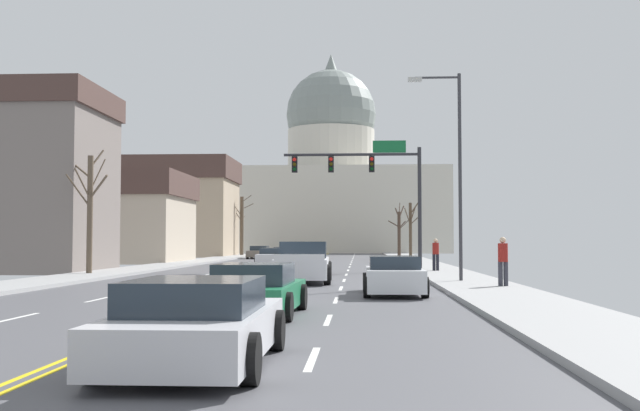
% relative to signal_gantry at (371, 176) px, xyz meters
% --- Properties ---
extents(ground, '(20.00, 180.00, 0.20)m').
position_rel_signal_gantry_xyz_m(ground, '(-4.86, -12.02, -5.41)').
color(ground, '#505055').
extents(signal_gantry, '(7.91, 0.41, 7.32)m').
position_rel_signal_gantry_xyz_m(signal_gantry, '(0.00, 0.00, 0.00)').
color(signal_gantry, '#28282D').
rests_on(signal_gantry, ground).
extents(street_lamp_right, '(2.12, 0.24, 8.30)m').
position_rel_signal_gantry_xyz_m(street_lamp_right, '(3.09, -12.46, -0.42)').
color(street_lamp_right, '#333338').
rests_on(street_lamp_right, ground).
extents(capitol_building, '(32.29, 21.43, 28.80)m').
position_rel_signal_gantry_xyz_m(capitol_building, '(-4.86, 62.90, 3.89)').
color(capitol_building, beige).
rests_on(capitol_building, ground).
extents(sedan_near_00, '(1.95, 4.24, 1.27)m').
position_rel_signal_gantry_xyz_m(sedan_near_00, '(-3.19, -4.46, -4.83)').
color(sedan_near_00, '#6B6056').
rests_on(sedan_near_00, ground).
extents(pickup_truck_near_01, '(2.48, 5.58, 1.68)m').
position_rel_signal_gantry_xyz_m(pickup_truck_near_01, '(-3.03, -11.60, -4.68)').
color(pickup_truck_near_01, silver).
rests_on(pickup_truck_near_01, ground).
extents(sedan_near_02, '(1.97, 4.47, 1.24)m').
position_rel_signal_gantry_xyz_m(sedan_near_02, '(0.42, -18.28, -4.84)').
color(sedan_near_02, silver).
rests_on(sedan_near_02, ground).
extents(sedan_near_03, '(2.16, 4.48, 1.21)m').
position_rel_signal_gantry_xyz_m(sedan_near_03, '(-3.08, -24.82, -4.86)').
color(sedan_near_03, '#1E7247').
rests_on(sedan_near_03, ground).
extents(sedan_near_04, '(2.12, 4.51, 1.21)m').
position_rel_signal_gantry_xyz_m(sedan_near_04, '(-2.92, -31.60, -4.85)').
color(sedan_near_04, silver).
rests_on(sedan_near_04, ground).
extents(sedan_oncoming_00, '(2.15, 4.67, 1.20)m').
position_rel_signal_gantry_xyz_m(sedan_oncoming_00, '(-6.52, 6.88, -4.85)').
color(sedan_oncoming_00, silver).
rests_on(sedan_oncoming_00, ground).
extents(sedan_oncoming_01, '(2.22, 4.35, 1.17)m').
position_rel_signal_gantry_xyz_m(sedan_oncoming_01, '(-6.59, 15.98, -4.86)').
color(sedan_oncoming_01, '#9EA3A8').
rests_on(sedan_oncoming_01, ground).
extents(sedan_oncoming_02, '(2.01, 4.45, 1.19)m').
position_rel_signal_gantry_xyz_m(sedan_oncoming_02, '(-10.16, 26.32, -4.87)').
color(sedan_oncoming_02, '#6B6056').
rests_on(sedan_oncoming_02, ground).
extents(flank_building_00, '(13.41, 9.84, 6.89)m').
position_rel_signal_gantry_xyz_m(flank_building_00, '(-20.85, 13.78, -1.93)').
color(flank_building_00, '#B2A38E').
rests_on(flank_building_00, ground).
extents(flank_building_01, '(10.46, 7.36, 10.03)m').
position_rel_signal_gantry_xyz_m(flank_building_01, '(-19.86, -2.99, -0.36)').
color(flank_building_01, slate).
rests_on(flank_building_01, ground).
extents(flank_building_02, '(13.19, 9.87, 10.21)m').
position_rel_signal_gantry_xyz_m(flank_building_02, '(-20.43, 33.68, -0.25)').
color(flank_building_02, tan).
rests_on(flank_building_02, ground).
extents(bare_tree_00, '(1.35, 1.31, 4.84)m').
position_rel_signal_gantry_xyz_m(bare_tree_00, '(3.48, 18.30, -2.77)').
color(bare_tree_00, '#4C3D2D').
rests_on(bare_tree_00, ground).
extents(bare_tree_01, '(2.59, 2.00, 6.11)m').
position_rel_signal_gantry_xyz_m(bare_tree_01, '(-13.85, -6.94, -2.15)').
color(bare_tree_01, brown).
rests_on(bare_tree_01, ground).
extents(bare_tree_02, '(2.04, 2.23, 5.21)m').
position_rel_signal_gantry_xyz_m(bare_tree_02, '(3.02, 27.43, -2.86)').
color(bare_tree_02, '#423328').
rests_on(bare_tree_02, ground).
extents(bare_tree_03, '(2.13, 2.08, 6.46)m').
position_rel_signal_gantry_xyz_m(bare_tree_03, '(-13.39, 35.92, -2.03)').
color(bare_tree_03, brown).
rests_on(bare_tree_03, ground).
extents(pedestrian_00, '(0.35, 0.34, 1.68)m').
position_rel_signal_gantry_xyz_m(pedestrian_00, '(3.31, -3.12, -4.35)').
color(pedestrian_00, black).
rests_on(pedestrian_00, ground).
extents(pedestrian_01, '(0.35, 0.34, 1.71)m').
position_rel_signal_gantry_xyz_m(pedestrian_01, '(4.34, -15.88, -4.34)').
color(pedestrian_01, '#33333D').
rests_on(pedestrian_01, ground).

